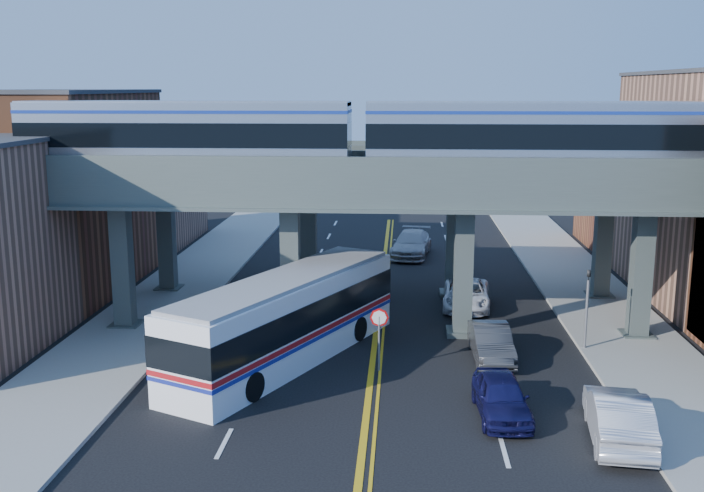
{
  "coord_description": "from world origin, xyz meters",
  "views": [
    {
      "loc": [
        1.19,
        -27.28,
        11.34
      ],
      "look_at": [
        -0.98,
        5.77,
        4.61
      ],
      "focal_mm": 40.0,
      "sensor_mm": 36.0,
      "label": 1
    }
  ],
  "objects_px": {
    "transit_bus": "(287,320)",
    "car_lane_b": "(491,343)",
    "transit_train": "(535,136)",
    "car_lane_a": "(501,397)",
    "stop_sign": "(379,329)",
    "traffic_signal": "(587,300)",
    "car_lane_d": "(411,244)",
    "car_lane_c": "(466,294)",
    "car_parked_curb": "(618,417)"
  },
  "relations": [
    {
      "from": "transit_bus",
      "to": "transit_train",
      "type": "bearing_deg",
      "value": -43.71
    },
    {
      "from": "car_lane_a",
      "to": "car_lane_c",
      "type": "height_order",
      "value": "car_lane_a"
    },
    {
      "from": "transit_bus",
      "to": "car_lane_b",
      "type": "height_order",
      "value": "transit_bus"
    },
    {
      "from": "stop_sign",
      "to": "car_lane_a",
      "type": "height_order",
      "value": "stop_sign"
    },
    {
      "from": "stop_sign",
      "to": "transit_bus",
      "type": "distance_m",
      "value": 4.03
    },
    {
      "from": "stop_sign",
      "to": "car_lane_a",
      "type": "relative_size",
      "value": 0.61
    },
    {
      "from": "transit_bus",
      "to": "car_lane_b",
      "type": "xyz_separation_m",
      "value": [
        8.61,
        0.71,
        -1.05
      ]
    },
    {
      "from": "traffic_signal",
      "to": "transit_bus",
      "type": "relative_size",
      "value": 0.31
    },
    {
      "from": "car_lane_d",
      "to": "traffic_signal",
      "type": "bearing_deg",
      "value": -61.05
    },
    {
      "from": "stop_sign",
      "to": "traffic_signal",
      "type": "bearing_deg",
      "value": 18.63
    },
    {
      "from": "transit_bus",
      "to": "car_lane_d",
      "type": "xyz_separation_m",
      "value": [
        5.41,
        21.29,
        -0.94
      ]
    },
    {
      "from": "transit_train",
      "to": "car_lane_a",
      "type": "xyz_separation_m",
      "value": [
        -2.26,
        -9.24,
        -8.49
      ]
    },
    {
      "from": "car_lane_c",
      "to": "car_lane_d",
      "type": "distance_m",
      "value": 12.95
    },
    {
      "from": "stop_sign",
      "to": "car_lane_d",
      "type": "relative_size",
      "value": 0.45
    },
    {
      "from": "traffic_signal",
      "to": "car_lane_b",
      "type": "relative_size",
      "value": 0.92
    },
    {
      "from": "traffic_signal",
      "to": "car_lane_b",
      "type": "height_order",
      "value": "traffic_signal"
    },
    {
      "from": "transit_train",
      "to": "car_lane_d",
      "type": "relative_size",
      "value": 7.95
    },
    {
      "from": "car_parked_curb",
      "to": "car_lane_b",
      "type": "bearing_deg",
      "value": -60.15
    },
    {
      "from": "car_lane_a",
      "to": "car_lane_b",
      "type": "xyz_separation_m",
      "value": [
        0.29,
        5.94,
        0.0
      ]
    },
    {
      "from": "car_lane_a",
      "to": "car_lane_b",
      "type": "distance_m",
      "value": 5.95
    },
    {
      "from": "transit_bus",
      "to": "car_lane_a",
      "type": "height_order",
      "value": "transit_bus"
    },
    {
      "from": "stop_sign",
      "to": "transit_bus",
      "type": "xyz_separation_m",
      "value": [
        -3.91,
        0.99,
        0.02
      ]
    },
    {
      "from": "traffic_signal",
      "to": "car_lane_a",
      "type": "xyz_separation_m",
      "value": [
        -4.49,
        -7.24,
        -1.57
      ]
    },
    {
      "from": "car_lane_c",
      "to": "car_parked_curb",
      "type": "relative_size",
      "value": 1.01
    },
    {
      "from": "car_lane_c",
      "to": "car_parked_curb",
      "type": "xyz_separation_m",
      "value": [
        3.71,
        -15.56,
        0.12
      ]
    },
    {
      "from": "car_lane_b",
      "to": "stop_sign",
      "type": "bearing_deg",
      "value": -162.07
    },
    {
      "from": "transit_bus",
      "to": "car_lane_c",
      "type": "distance_m",
      "value": 11.94
    },
    {
      "from": "traffic_signal",
      "to": "car_parked_curb",
      "type": "height_order",
      "value": "traffic_signal"
    },
    {
      "from": "car_lane_b",
      "to": "traffic_signal",
      "type": "bearing_deg",
      "value": 15.19
    },
    {
      "from": "traffic_signal",
      "to": "transit_bus",
      "type": "distance_m",
      "value": 12.97
    },
    {
      "from": "stop_sign",
      "to": "car_parked_curb",
      "type": "distance_m",
      "value": 9.98
    },
    {
      "from": "stop_sign",
      "to": "transit_bus",
      "type": "height_order",
      "value": "transit_bus"
    },
    {
      "from": "transit_train",
      "to": "traffic_signal",
      "type": "bearing_deg",
      "value": -41.9
    },
    {
      "from": "car_lane_a",
      "to": "car_parked_curb",
      "type": "height_order",
      "value": "car_parked_curb"
    },
    {
      "from": "transit_bus",
      "to": "car_lane_d",
      "type": "relative_size",
      "value": 2.32
    },
    {
      "from": "stop_sign",
      "to": "car_lane_c",
      "type": "bearing_deg",
      "value": 66.08
    },
    {
      "from": "transit_train",
      "to": "car_lane_d",
      "type": "height_order",
      "value": "transit_train"
    },
    {
      "from": "car_lane_a",
      "to": "car_lane_c",
      "type": "xyz_separation_m",
      "value": [
        -0.14,
        13.87,
        -0.02
      ]
    },
    {
      "from": "car_lane_b",
      "to": "car_lane_c",
      "type": "relative_size",
      "value": 0.87
    },
    {
      "from": "stop_sign",
      "to": "car_lane_c",
      "type": "distance_m",
      "value": 10.59
    },
    {
      "from": "traffic_signal",
      "to": "transit_bus",
      "type": "bearing_deg",
      "value": -171.08
    },
    {
      "from": "traffic_signal",
      "to": "car_lane_c",
      "type": "distance_m",
      "value": 8.24
    },
    {
      "from": "car_lane_c",
      "to": "traffic_signal",
      "type": "bearing_deg",
      "value": -50.52
    },
    {
      "from": "traffic_signal",
      "to": "car_lane_d",
      "type": "xyz_separation_m",
      "value": [
        -7.4,
        19.28,
        -1.46
      ]
    },
    {
      "from": "car_lane_a",
      "to": "car_lane_b",
      "type": "height_order",
      "value": "same"
    },
    {
      "from": "transit_train",
      "to": "car_lane_b",
      "type": "xyz_separation_m",
      "value": [
        -1.97,
        -3.3,
        -8.49
      ]
    },
    {
      "from": "stop_sign",
      "to": "car_parked_curb",
      "type": "bearing_deg",
      "value": -36.62
    },
    {
      "from": "car_lane_a",
      "to": "car_lane_d",
      "type": "relative_size",
      "value": 0.74
    },
    {
      "from": "car_lane_a",
      "to": "car_lane_b",
      "type": "bearing_deg",
      "value": 84.36
    },
    {
      "from": "car_parked_curb",
      "to": "transit_train",
      "type": "bearing_deg",
      "value": -76.58
    }
  ]
}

